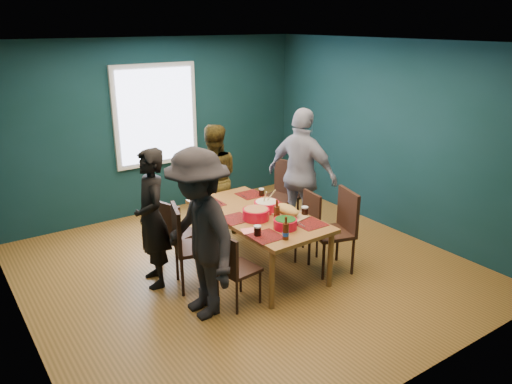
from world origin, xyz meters
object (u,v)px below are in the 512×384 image
chair_left_mid (187,241)px  chair_right_near (339,224)px  dining_table (257,219)px  person_far_left (152,218)px  bowl_dumpling (267,206)px  cutting_board (287,211)px  chair_left_far (175,229)px  bowl_herbs (285,223)px  person_near_left (199,235)px  chair_right_mid (306,219)px  bowl_salad (256,214)px  chair_left_near (233,264)px  person_right (302,175)px  chair_right_far (283,190)px  person_back (213,179)px

chair_left_mid → chair_right_near: chair_right_near is taller
dining_table → person_far_left: (-1.21, 0.36, 0.16)m
bowl_dumpling → cutting_board: size_ratio=0.50×
chair_left_far → bowl_herbs: chair_left_far is taller
dining_table → person_near_left: 1.21m
cutting_board → chair_right_mid: bearing=10.3°
bowl_dumpling → bowl_salad: bearing=-150.4°
chair_left_mid → chair_left_near: size_ratio=1.18×
chair_left_far → cutting_board: 1.40m
chair_right_mid → cutting_board: size_ratio=1.37×
bowl_salad → bowl_herbs: bowl_salad is taller
chair_right_near → cutting_board: chair_right_near is taller
chair_left_near → chair_right_near: chair_right_near is taller
chair_left_mid → person_right: bearing=27.1°
person_right → bowl_dumpling: size_ratio=6.03×
chair_right_near → bowl_salad: (-0.91, 0.46, 0.20)m
chair_left_mid → bowl_salad: (0.82, -0.19, 0.21)m
dining_table → chair_left_mid: size_ratio=1.92×
chair_left_far → bowl_dumpling: bearing=-50.3°
dining_table → chair_left_far: chair_left_far is taller
chair_right_near → chair_right_far: bearing=96.3°
chair_right_near → cutting_board: size_ratio=1.65×
dining_table → person_back: person_back is taller
person_far_left → bowl_dumpling: person_far_left is taller
chair_left_mid → bowl_herbs: 1.13m
dining_table → chair_left_far: 1.03m
chair_right_mid → cutting_board: cutting_board is taller
chair_right_mid → bowl_herbs: (-0.73, -0.50, 0.29)m
chair_left_near → chair_right_far: chair_right_far is taller
chair_right_mid → bowl_salad: (-0.84, -0.09, 0.30)m
person_far_left → chair_left_far: bearing=132.4°
chair_left_near → chair_right_near: 1.52m
chair_left_far → chair_left_mid: chair_left_mid is taller
dining_table → bowl_herbs: bearing=-91.9°
person_right → chair_left_far: bearing=66.9°
dining_table → person_right: 1.12m
chair_left_near → person_back: (0.86, 1.89, 0.30)m
person_near_left → bowl_herbs: size_ratio=6.70×
dining_table → chair_right_near: (0.79, -0.60, -0.06)m
dining_table → chair_left_near: (-0.72, -0.59, -0.16)m
chair_right_near → bowl_dumpling: 0.91m
person_far_left → person_near_left: person_near_left is taller
chair_left_far → person_right: bearing=-25.0°
dining_table → person_far_left: bearing=162.0°
person_back → bowl_dumpling: bearing=114.9°
bowl_dumpling → dining_table: bearing=-178.0°
bowl_salad → chair_right_far: bearing=39.8°
chair_right_far → bowl_salad: size_ratio=3.19×
dining_table → chair_left_mid: bearing=175.4°
person_far_left → person_near_left: size_ratio=0.91×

